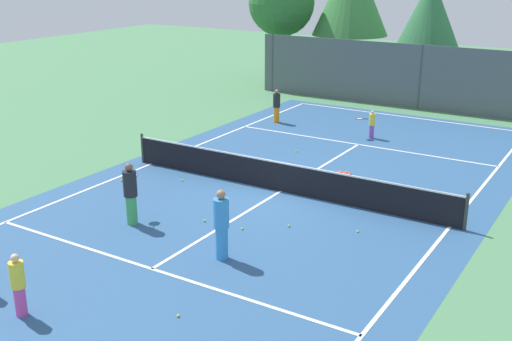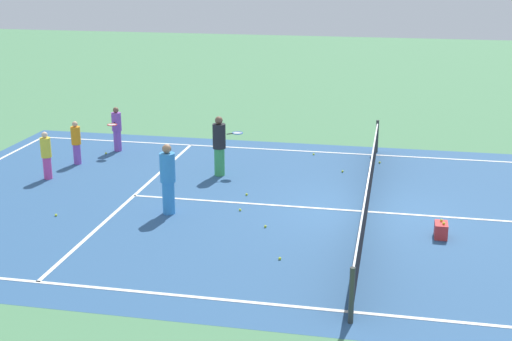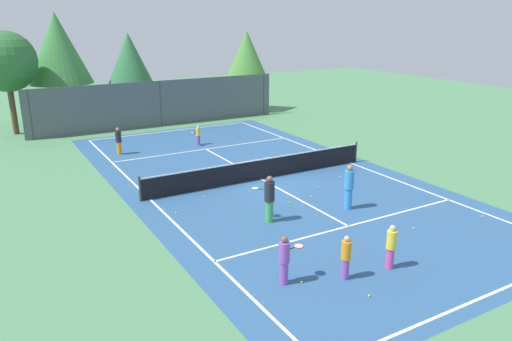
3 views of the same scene
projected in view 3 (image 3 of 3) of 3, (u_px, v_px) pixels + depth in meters
ground_plane at (261, 179)px, 23.35m from camera, size 80.00×80.00×0.00m
court_surface at (261, 179)px, 23.35m from camera, size 13.00×25.00×0.01m
tennis_net at (261, 169)px, 23.20m from camera, size 11.90×0.10×1.10m
perimeter_fence at (161, 103)px, 34.43m from camera, size 18.00×0.12×3.20m
tree_0 at (58, 48)px, 34.11m from camera, size 4.44×4.44×7.83m
tree_1 at (247, 54)px, 39.18m from camera, size 3.30×3.30×6.45m
tree_2 at (6, 62)px, 30.99m from camera, size 3.86×3.86×6.67m
tree_3 at (129, 61)px, 36.27m from camera, size 3.68×3.68×6.38m
player_0 at (119, 141)px, 27.35m from camera, size 0.33×0.33×1.54m
player_1 at (349, 187)px, 19.46m from camera, size 0.40×0.40×1.85m
player_2 at (346, 257)px, 14.24m from camera, size 0.30×0.30×1.39m
player_3 at (284, 259)px, 13.96m from camera, size 0.90×0.42×1.51m
player_4 at (269, 198)px, 18.22m from camera, size 0.77×0.91×1.82m
player_5 at (391, 246)px, 14.85m from camera, size 0.31×0.31×1.44m
player_6 at (198, 135)px, 29.46m from camera, size 0.82×0.57×1.20m
ball_crate at (266, 162)px, 25.44m from camera, size 0.47×0.30×0.43m
tennis_ball_0 at (176, 213)px, 19.24m from camera, size 0.07×0.07×0.07m
tennis_ball_1 at (318, 187)px, 22.14m from camera, size 0.07×0.07×0.07m
tennis_ball_2 at (170, 194)px, 21.31m from camera, size 0.07×0.07×0.07m
tennis_ball_3 at (302, 282)px, 14.20m from camera, size 0.07×0.07×0.07m
tennis_ball_4 at (205, 196)px, 20.98m from camera, size 0.07×0.07×0.07m
tennis_ball_5 at (195, 162)px, 25.98m from camera, size 0.07×0.07×0.07m
tennis_ball_6 at (414, 228)px, 17.82m from camera, size 0.07×0.07×0.07m
tennis_ball_7 at (289, 203)px, 20.27m from camera, size 0.07×0.07×0.07m
tennis_ball_8 at (340, 177)px, 23.55m from camera, size 0.07×0.07×0.07m
tennis_ball_9 at (482, 216)px, 18.90m from camera, size 0.07×0.07×0.07m
tennis_ball_10 at (369, 296)px, 13.50m from camera, size 0.07×0.07×0.07m
tennis_ball_11 at (311, 197)px, 20.94m from camera, size 0.07×0.07×0.07m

